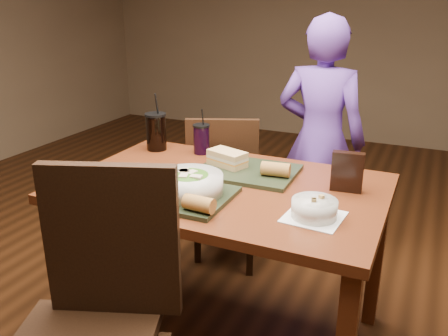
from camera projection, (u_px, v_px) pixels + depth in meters
The scene contains 16 objects.
ground at pixel (224, 333), 2.21m from camera, with size 6.00×6.00×0.00m, color #381C0B.
dining_table at pixel (224, 204), 1.99m from camera, with size 1.30×0.85×0.75m.
chair_near at pixel (96, 309), 1.48m from camera, with size 0.56×0.57×1.00m.
chair_far at pixel (229, 184), 2.66m from camera, with size 0.50×0.51×0.89m.
diner at pixel (320, 141), 2.72m from camera, with size 0.51×0.34×1.41m, color #61389B.
tray_near at pixel (176, 195), 1.83m from camera, with size 0.42×0.32×0.02m, color black.
tray_far at pixel (248, 171), 2.08m from camera, with size 0.42×0.32×0.02m, color black.
salad_bowl at pixel (189, 183), 1.81m from camera, with size 0.26×0.26×0.09m.
soup_bowl at pixel (314, 208), 1.65m from camera, with size 0.21×0.21×0.08m.
sandwich_near at pixel (149, 175), 1.94m from camera, with size 0.12×0.11×0.05m.
sandwich_far at pixel (227, 158), 2.11m from camera, with size 0.19×0.14×0.07m.
baguette_near at pixel (199, 204), 1.66m from camera, with size 0.06×0.06×0.11m, color #AD7533.
baguette_far at pixel (276, 169), 1.99m from camera, with size 0.06×0.06×0.12m, color #AD7533.
cup_cola at pixel (156, 131), 2.38m from camera, with size 0.11×0.11×0.29m.
cup_berry at pixel (201, 139), 2.32m from camera, with size 0.08×0.08×0.23m.
chip_bag at pixel (347, 172), 1.86m from camera, with size 0.12×0.04×0.16m, color black.
Camera 1 is at (0.76, -1.66, 1.48)m, focal length 38.00 mm.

